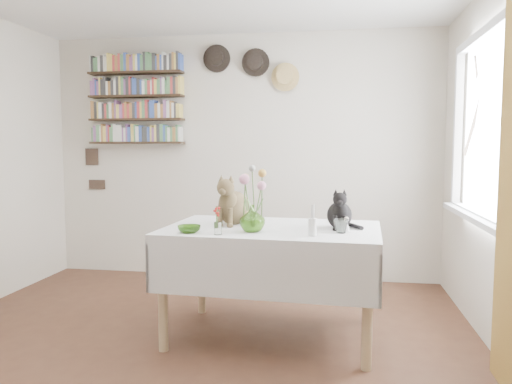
% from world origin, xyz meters
% --- Properties ---
extents(room, '(4.08, 4.58, 2.58)m').
position_xyz_m(room, '(0.00, 0.00, 1.25)').
color(room, brown).
rests_on(room, ground).
extents(window, '(0.12, 1.52, 1.32)m').
position_xyz_m(window, '(1.97, 0.80, 1.40)').
color(window, white).
rests_on(window, room).
extents(dining_table, '(1.54, 1.04, 0.79)m').
position_xyz_m(dining_table, '(0.53, 0.62, 0.60)').
color(dining_table, white).
rests_on(dining_table, room).
extents(tabby_cat, '(0.31, 0.36, 0.37)m').
position_xyz_m(tabby_cat, '(0.23, 0.72, 0.98)').
color(tabby_cat, brown).
rests_on(tabby_cat, dining_table).
extents(black_cat, '(0.19, 0.24, 0.28)m').
position_xyz_m(black_cat, '(0.99, 0.66, 0.94)').
color(black_cat, black).
rests_on(black_cat, dining_table).
extents(flower_vase, '(0.20, 0.20, 0.18)m').
position_xyz_m(flower_vase, '(0.42, 0.41, 0.88)').
color(flower_vase, '#7FBD46').
rests_on(flower_vase, dining_table).
extents(green_bowl, '(0.19, 0.19, 0.05)m').
position_xyz_m(green_bowl, '(0.02, 0.31, 0.82)').
color(green_bowl, '#7FBD46').
rests_on(green_bowl, dining_table).
extents(drinking_glass, '(0.13, 0.13, 0.09)m').
position_xyz_m(drinking_glass, '(1.00, 0.46, 0.84)').
color(drinking_glass, white).
rests_on(drinking_glass, dining_table).
extents(candlestick, '(0.06, 0.06, 0.20)m').
position_xyz_m(candlestick, '(0.82, 0.32, 0.86)').
color(candlestick, white).
rests_on(candlestick, dining_table).
extents(berry_jar, '(0.05, 0.05, 0.20)m').
position_xyz_m(berry_jar, '(0.22, 0.27, 0.89)').
color(berry_jar, white).
rests_on(berry_jar, dining_table).
extents(porcelain_figurine, '(0.05, 0.05, 0.10)m').
position_xyz_m(porcelain_figurine, '(1.04, 0.53, 0.84)').
color(porcelain_figurine, white).
rests_on(porcelain_figurine, dining_table).
extents(flower_bouquet, '(0.17, 0.12, 0.39)m').
position_xyz_m(flower_bouquet, '(0.42, 0.43, 1.14)').
color(flower_bouquet, '#4C7233').
rests_on(flower_bouquet, flower_vase).
extents(bookshelf_unit, '(1.00, 0.16, 0.91)m').
position_xyz_m(bookshelf_unit, '(-1.10, 2.16, 1.84)').
color(bookshelf_unit, '#302013').
rests_on(bookshelf_unit, room).
extents(wall_hats, '(0.98, 0.09, 0.48)m').
position_xyz_m(wall_hats, '(0.12, 2.19, 2.17)').
color(wall_hats, black).
rests_on(wall_hats, room).
extents(wall_art_plaques, '(0.21, 0.02, 0.44)m').
position_xyz_m(wall_art_plaques, '(-1.63, 2.23, 1.12)').
color(wall_art_plaques, '#38281E').
rests_on(wall_art_plaques, room).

